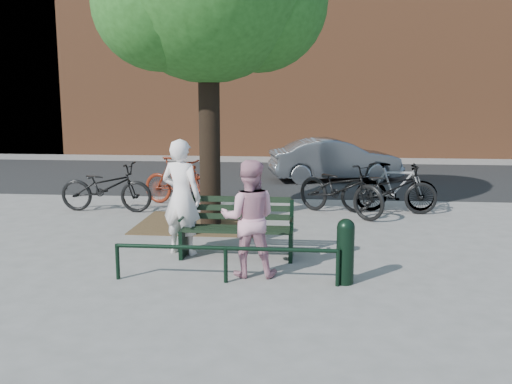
# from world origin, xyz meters

# --- Properties ---
(ground) EXTENTS (90.00, 90.00, 0.00)m
(ground) POSITION_xyz_m (0.00, 0.00, 0.00)
(ground) COLOR gray
(ground) RESTS_ON ground
(dirt_pit) EXTENTS (2.40, 2.00, 0.02)m
(dirt_pit) POSITION_xyz_m (-1.00, 2.20, 0.01)
(dirt_pit) COLOR brown
(dirt_pit) RESTS_ON ground
(road) EXTENTS (40.00, 7.00, 0.01)m
(road) POSITION_xyz_m (0.00, 8.50, 0.01)
(road) COLOR black
(road) RESTS_ON ground
(townhouse_row) EXTENTS (45.00, 4.00, 14.00)m
(townhouse_row) POSITION_xyz_m (0.17, 16.00, 6.25)
(townhouse_row) COLOR brown
(townhouse_row) RESTS_ON ground
(park_bench) EXTENTS (1.74, 0.54, 0.97)m
(park_bench) POSITION_xyz_m (-0.00, 0.08, 0.48)
(park_bench) COLOR black
(park_bench) RESTS_ON ground
(guard_railing) EXTENTS (3.06, 0.06, 0.51)m
(guard_railing) POSITION_xyz_m (0.00, -1.20, 0.40)
(guard_railing) COLOR black
(guard_railing) RESTS_ON ground
(person_left) EXTENTS (0.77, 0.62, 1.83)m
(person_left) POSITION_xyz_m (-0.90, 0.15, 0.92)
(person_left) COLOR white
(person_left) RESTS_ON ground
(person_right) EXTENTS (0.83, 0.66, 1.64)m
(person_right) POSITION_xyz_m (0.28, -0.84, 0.82)
(person_right) COLOR #CF8EA1
(person_right) RESTS_ON ground
(bollard) EXTENTS (0.24, 0.24, 0.89)m
(bollard) POSITION_xyz_m (1.60, -1.08, 0.48)
(bollard) COLOR black
(bollard) RESTS_ON ground
(litter_bin) EXTENTS (0.40, 0.40, 0.81)m
(litter_bin) POSITION_xyz_m (-1.09, 1.34, 0.41)
(litter_bin) COLOR gray
(litter_bin) RESTS_ON ground
(bicycle_a) EXTENTS (2.04, 0.76, 1.06)m
(bicycle_a) POSITION_xyz_m (-3.24, 3.18, 0.53)
(bicycle_a) COLOR black
(bicycle_a) RESTS_ON ground
(bicycle_b) EXTENTS (1.89, 1.06, 1.09)m
(bicycle_b) POSITION_xyz_m (-1.84, 4.02, 0.55)
(bicycle_b) COLOR #5B1B0D
(bicycle_b) RESTS_ON ground
(bicycle_c) EXTENTS (2.14, 1.99, 1.14)m
(bicycle_c) POSITION_xyz_m (1.75, 3.24, 0.57)
(bicycle_c) COLOR black
(bicycle_c) RESTS_ON ground
(bicycle_d) EXTENTS (1.77, 0.56, 1.05)m
(bicycle_d) POSITION_xyz_m (2.97, 3.75, 0.53)
(bicycle_d) COLOR gray
(bicycle_d) RESTS_ON ground
(bicycle_e) EXTENTS (2.03, 0.78, 1.05)m
(bicycle_e) POSITION_xyz_m (2.78, 3.56, 0.53)
(bicycle_e) COLOR black
(bicycle_e) RESTS_ON ground
(parked_car) EXTENTS (3.92, 2.10, 1.23)m
(parked_car) POSITION_xyz_m (1.83, 7.95, 0.61)
(parked_car) COLOR slate
(parked_car) RESTS_ON ground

